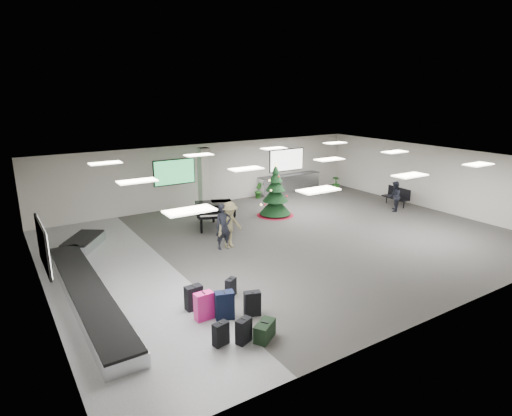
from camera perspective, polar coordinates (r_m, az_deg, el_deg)
ground at (r=17.46m, az=4.37°, el=-4.30°), size 18.00×18.00×0.00m
room_envelope at (r=17.12m, az=2.16°, el=3.45°), size 18.02×14.02×3.21m
baggage_carousel at (r=14.36m, az=-21.68°, el=-9.05°), size 2.28×9.71×0.43m
service_counter at (r=25.32m, az=4.46°, el=3.28°), size 4.05×0.65×1.08m
suitcase_0 at (r=10.71m, az=-1.64°, el=-16.05°), size 0.46×0.35×0.64m
suitcase_1 at (r=11.82m, az=-0.50°, el=-12.61°), size 0.50×0.36×0.71m
pink_suitcase at (r=11.70m, az=-6.96°, el=-12.85°), size 0.49×0.29×0.79m
suitcase_3 at (r=12.87m, az=-3.38°, el=-10.50°), size 0.42×0.37×0.57m
navy_suitcase at (r=11.68m, az=-4.23°, el=-12.80°), size 0.56×0.43×0.79m
suitcase_5 at (r=10.67m, az=-4.72°, el=-16.38°), size 0.42×0.29×0.60m
green_duffel at (r=10.88m, az=1.16°, el=-16.06°), size 0.74×0.64×0.46m
suitcase_8 at (r=12.24m, az=-8.31°, el=-11.73°), size 0.49×0.30×0.72m
christmas_tree at (r=20.59m, az=2.60°, el=1.40°), size 1.81×1.81×2.58m
grand_piano at (r=18.81m, az=-5.53°, el=-0.15°), size 2.25×2.53×1.19m
bench at (r=23.60m, az=18.27°, el=1.60°), size 0.62×1.55×0.96m
traveler_a at (r=16.31m, az=-4.36°, el=-2.48°), size 0.67×0.46×1.76m
traveler_b at (r=16.41m, az=-3.57°, el=-2.26°), size 1.30×0.93×1.81m
traveler_bench at (r=22.39m, az=17.97°, el=1.48°), size 0.94×0.91×1.52m
potted_plant_left at (r=23.95m, az=0.29°, el=2.35°), size 0.59×0.62×0.88m
potted_plant_right at (r=26.48m, az=10.62°, el=3.31°), size 0.65×0.65×0.82m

